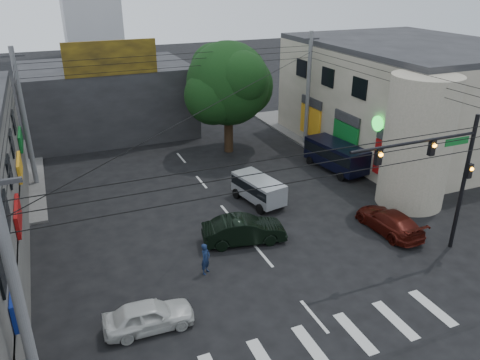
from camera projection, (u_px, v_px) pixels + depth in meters
ground at (281, 277)px, 22.19m from camera, size 160.00×160.00×0.00m
sidewalk_far_right at (364, 127)px, 43.69m from camera, size 16.00×16.00×0.15m
building_right at (407, 97)px, 37.89m from camera, size 14.00×18.00×8.00m
corner_column at (417, 142)px, 27.83m from camera, size 4.00×4.00×8.00m
building_far at (108, 99)px, 41.49m from camera, size 14.00×10.00×6.00m
billboard at (111, 58)px, 35.62m from camera, size 7.00×0.30×2.60m
street_tree at (228, 84)px, 35.72m from camera, size 6.40×6.40×8.70m
traffic_gantry at (442, 167)px, 22.15m from camera, size 7.10×0.35×7.20m
utility_pole_near_left at (22, 316)px, 12.83m from camera, size 0.32×0.32×9.20m
utility_pole_far_left at (25, 119)px, 30.11m from camera, size 0.32×0.32×9.20m
utility_pole_far_right at (308, 90)px, 37.53m from camera, size 0.32×0.32×9.20m
dark_sedan at (244, 230)px, 24.84m from camera, size 3.12×4.96×1.45m
white_compact at (149, 316)px, 18.79m from camera, size 1.75×3.75×1.24m
maroon_sedan at (389, 221)px, 25.91m from camera, size 2.04×4.51×1.28m
silver_minivan at (258, 191)px, 29.11m from camera, size 4.40×3.03×1.63m
navy_van at (336, 157)px, 33.91m from camera, size 5.57×3.25×2.03m
traffic_officer at (206, 259)px, 22.21m from camera, size 0.96×0.96×1.59m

